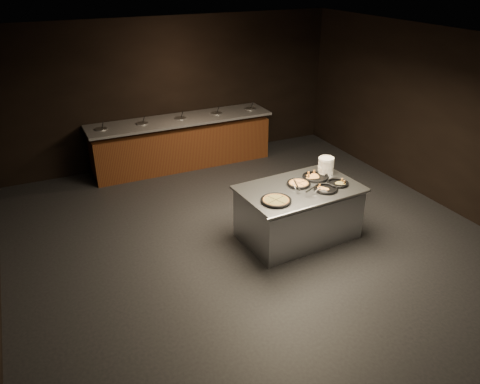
{
  "coord_description": "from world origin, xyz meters",
  "views": [
    {
      "loc": [
        -2.77,
        -5.05,
        3.85
      ],
      "look_at": [
        -0.24,
        0.3,
        0.89
      ],
      "focal_mm": 35.0,
      "sensor_mm": 36.0,
      "label": 1
    }
  ],
  "objects_px": {
    "plate_stack": "(326,166)",
    "pan_veggie_whole": "(276,200)",
    "pan_cheese_whole": "(299,184)",
    "serving_counter": "(298,213)"
  },
  "relations": [
    {
      "from": "serving_counter",
      "to": "pan_cheese_whole",
      "type": "xyz_separation_m",
      "value": [
        0.03,
        0.09,
        0.46
      ]
    },
    {
      "from": "plate_stack",
      "to": "pan_veggie_whole",
      "type": "bearing_deg",
      "value": -156.39
    },
    {
      "from": "serving_counter",
      "to": "plate_stack",
      "type": "distance_m",
      "value": 0.89
    },
    {
      "from": "plate_stack",
      "to": "pan_cheese_whole",
      "type": "xyz_separation_m",
      "value": [
        -0.61,
        -0.19,
        -0.11
      ]
    },
    {
      "from": "serving_counter",
      "to": "plate_stack",
      "type": "relative_size",
      "value": 7.15
    },
    {
      "from": "pan_veggie_whole",
      "to": "pan_cheese_whole",
      "type": "bearing_deg",
      "value": 29.96
    },
    {
      "from": "serving_counter",
      "to": "pan_veggie_whole",
      "type": "height_order",
      "value": "pan_veggie_whole"
    },
    {
      "from": "serving_counter",
      "to": "pan_veggie_whole",
      "type": "distance_m",
      "value": 0.74
    },
    {
      "from": "plate_stack",
      "to": "pan_cheese_whole",
      "type": "height_order",
      "value": "plate_stack"
    },
    {
      "from": "pan_veggie_whole",
      "to": "serving_counter",
      "type": "bearing_deg",
      "value": 24.01
    }
  ]
}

